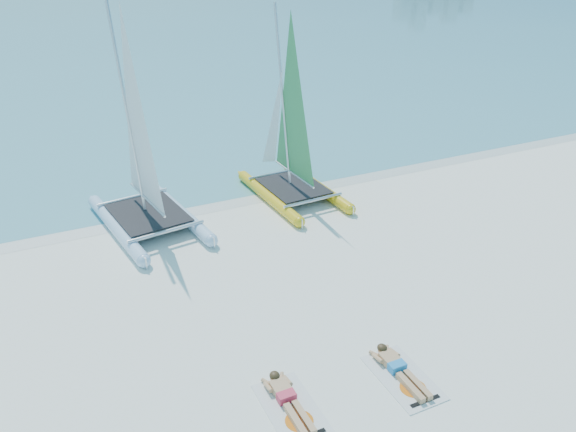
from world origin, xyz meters
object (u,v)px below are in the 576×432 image
sunbather_a (287,398)px  towel_b (403,378)px  catamaran_yellow (287,136)px  towel_a (291,409)px  sunbather_b (398,368)px  catamaran_blue (141,162)px

sunbather_a → towel_b: bearing=-9.3°
catamaran_yellow → towel_a: (-4.38, -9.55, -2.09)m
sunbather_b → towel_b: bearing=-90.0°
catamaran_yellow → sunbather_a: catamaran_yellow is taller
sunbather_a → towel_b: 2.55m
towel_a → towel_b: size_ratio=1.00×
sunbather_a → sunbather_b: same height
catamaran_blue → catamaran_yellow: (5.15, 0.42, -0.05)m
towel_a → sunbather_b: 2.52m
catamaran_yellow → towel_b: catamaran_yellow is taller
sunbather_a → sunbather_b: bearing=-5.0°
towel_a → sunbather_a: size_ratio=1.07×
catamaran_blue → towel_a: (0.77, -9.14, -2.13)m
catamaran_blue → sunbather_b: bearing=-78.4°
catamaran_yellow → sunbather_b: 9.96m
catamaran_blue → sunbather_a: 9.20m
towel_b → towel_a: bearing=175.0°
catamaran_yellow → towel_a: 10.72m
catamaran_blue → catamaran_yellow: catamaran_blue is taller
sunbather_a → sunbather_b: size_ratio=1.00×
catamaran_yellow → sunbather_a: (-4.38, -9.36, -1.98)m
sunbather_a → sunbather_b: 2.53m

